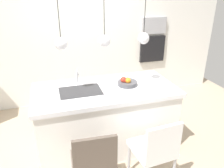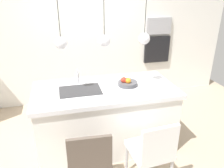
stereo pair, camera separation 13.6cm
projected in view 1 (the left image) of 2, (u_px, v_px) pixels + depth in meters
name	position (u px, v px, depth m)	size (l,w,h in m)	color
floor	(106.00, 143.00, 3.43)	(6.60, 6.60, 0.00)	tan
back_wall	(83.00, 39.00, 4.37)	(6.00, 0.10, 2.60)	silver
kitchen_island	(106.00, 117.00, 3.24)	(1.97, 0.96, 0.95)	white
sink_basin	(80.00, 91.00, 2.96)	(0.56, 0.40, 0.02)	#2D2D30
faucet	(77.00, 76.00, 3.09)	(0.02, 0.17, 0.22)	silver
fruit_bowl	(127.00, 82.00, 3.12)	(0.28, 0.28, 0.13)	#4C4C51
microwave	(154.00, 25.00, 4.61)	(0.54, 0.08, 0.34)	#9E9EA3
oven	(152.00, 49.00, 4.81)	(0.56, 0.08, 0.56)	black
chair_near	(94.00, 161.00, 2.34)	(0.49, 0.44, 0.91)	brown
chair_middle	(155.00, 149.00, 2.53)	(0.48, 0.50, 0.92)	white
pendant_light_left	(61.00, 43.00, 2.65)	(0.15, 0.15, 0.75)	silver
pendant_light_center	(104.00, 41.00, 2.79)	(0.15, 0.15, 0.75)	silver
pendant_light_right	(144.00, 38.00, 2.94)	(0.15, 0.15, 0.75)	silver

